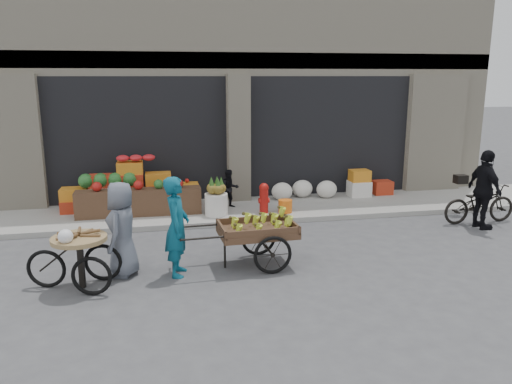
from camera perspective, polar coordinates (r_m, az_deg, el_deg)
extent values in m
plane|color=#424244|center=(8.30, 3.73, -9.80)|extent=(80.00, 80.00, 0.00)
cube|color=gray|center=(12.08, -1.28, -2.08)|extent=(18.00, 2.20, 0.12)
cube|color=beige|center=(15.71, -4.03, 14.11)|extent=(14.00, 6.00, 7.00)
cube|color=gray|center=(12.89, -2.36, 14.78)|extent=(14.00, 0.30, 0.40)
cube|color=black|center=(13.48, -13.23, 6.15)|extent=(4.40, 1.60, 3.10)
cube|color=black|center=(14.20, 7.28, 6.73)|extent=(4.40, 1.60, 3.10)
cube|color=beige|center=(12.78, -2.14, 6.13)|extent=(0.55, 0.80, 3.22)
cube|color=brown|center=(11.68, -13.20, -1.14)|extent=(2.80, 0.45, 0.60)
sphere|color=#1E5923|center=(12.12, -16.55, 1.31)|extent=(0.34, 0.34, 0.34)
cylinder|color=silver|center=(11.41, -4.56, -1.41)|extent=(0.52, 0.52, 0.50)
cylinder|color=#A5140F|center=(11.53, 0.90, -1.07)|extent=(0.20, 0.20, 0.56)
sphere|color=#A5140F|center=(11.46, 0.91, 0.49)|extent=(0.22, 0.22, 0.22)
cylinder|color=orange|center=(11.63, 3.36, -1.63)|extent=(0.32, 0.32, 0.30)
ellipsoid|color=silver|center=(12.95, 5.57, 0.19)|extent=(1.70, 0.60, 0.44)
imported|color=black|center=(11.99, -3.02, 0.38)|extent=(0.51, 0.43, 0.93)
cube|color=brown|center=(8.65, 0.16, -4.58)|extent=(1.35, 0.92, 0.12)
torus|color=black|center=(8.35, 1.93, -7.22)|extent=(0.66, 0.09, 0.66)
torus|color=black|center=(9.19, 0.31, -5.26)|extent=(0.66, 0.09, 0.66)
cylinder|color=black|center=(8.63, -3.58, -6.94)|extent=(0.04, 0.04, 0.54)
imported|color=#0D5269|center=(8.26, -9.02, -3.91)|extent=(0.49, 0.66, 1.67)
cylinder|color=#9E7F51|center=(8.13, -19.58, -5.07)|extent=(0.99, 0.99, 0.07)
cube|color=black|center=(8.25, -19.36, -7.71)|extent=(0.09, 0.09, 0.80)
torus|color=black|center=(7.96, -18.28, -9.11)|extent=(0.62, 0.19, 0.62)
torus|color=black|center=(8.45, -17.07, -7.70)|extent=(0.62, 0.19, 0.62)
torus|color=black|center=(8.49, -22.85, -8.09)|extent=(0.62, 0.19, 0.62)
imported|color=slate|center=(8.46, -15.06, -4.12)|extent=(0.69, 0.88, 1.58)
imported|color=black|center=(12.22, 24.16, -1.18)|extent=(1.73, 0.63, 0.90)
imported|color=black|center=(11.70, 24.66, 0.23)|extent=(0.44, 1.01, 1.71)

